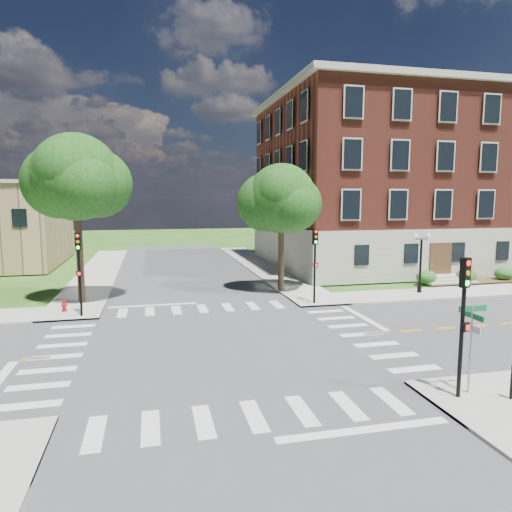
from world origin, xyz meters
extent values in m
plane|color=#295116|center=(0.00, 0.00, 0.00)|extent=(160.00, 160.00, 0.00)
cube|color=#3D3D3F|center=(0.00, 0.00, 0.01)|extent=(90.00, 12.00, 0.01)
cube|color=#3D3D3F|center=(0.00, 0.00, 0.01)|extent=(12.00, 90.00, 0.01)
cube|color=#9E9B93|center=(23.00, 7.75, 0.06)|extent=(34.00, 3.50, 0.12)
cube|color=#9E9B93|center=(7.75, 23.00, 0.06)|extent=(3.50, 34.00, 0.12)
cube|color=#9E9B93|center=(-7.75, 23.00, 0.06)|extent=(3.50, 34.00, 0.12)
cube|color=silver|center=(8.80, 3.00, 0.00)|extent=(0.40, 5.50, 0.00)
cube|color=#9E9B8B|center=(24.00, 22.00, 2.22)|extent=(30.00, 20.00, 4.20)
cube|color=maroon|center=(24.00, 22.00, 10.22)|extent=(29.55, 19.70, 11.80)
cube|color=#9E9B8B|center=(24.00, 22.00, 16.37)|extent=(30.60, 20.60, 0.50)
cube|color=#472D19|center=(20.00, 11.96, 1.82)|extent=(2.00, 0.10, 2.80)
cylinder|color=black|center=(-7.51, 10.43, 2.76)|extent=(0.44, 0.44, 5.28)
sphere|color=#103D13|center=(-7.51, 10.43, 8.15)|extent=(5.51, 5.51, 5.51)
cylinder|color=black|center=(6.16, 10.97, 2.22)|extent=(0.44, 0.44, 4.21)
sphere|color=#103D13|center=(6.16, 10.97, 6.81)|extent=(4.97, 4.97, 4.97)
cylinder|color=black|center=(7.07, -7.62, 2.02)|extent=(0.14, 0.14, 3.80)
cube|color=black|center=(7.07, -7.62, 4.42)|extent=(0.38, 0.32, 1.00)
cylinder|color=red|center=(7.07, -7.75, 4.75)|extent=(0.19, 0.11, 0.18)
cylinder|color=orange|center=(7.07, -7.75, 4.42)|extent=(0.19, 0.11, 0.18)
cylinder|color=#19E533|center=(7.07, -7.75, 4.09)|extent=(0.19, 0.11, 0.18)
cube|color=black|center=(7.07, -7.80, 2.62)|extent=(0.32, 0.22, 0.30)
cylinder|color=black|center=(7.14, 6.66, 2.02)|extent=(0.14, 0.14, 3.80)
cube|color=black|center=(7.14, 6.66, 4.42)|extent=(0.37, 0.30, 1.00)
cylinder|color=red|center=(7.14, 6.53, 4.75)|extent=(0.19, 0.10, 0.18)
cylinder|color=orange|center=(7.14, 6.53, 4.42)|extent=(0.19, 0.10, 0.18)
cylinder|color=#19E533|center=(7.14, 6.53, 4.09)|extent=(0.19, 0.10, 0.18)
cube|color=black|center=(7.14, 6.48, 2.62)|extent=(0.32, 0.20, 0.30)
cylinder|color=black|center=(-7.02, 6.68, 2.02)|extent=(0.14, 0.14, 3.80)
cube|color=black|center=(-7.02, 6.68, 4.42)|extent=(0.34, 0.25, 1.00)
cylinder|color=red|center=(-7.02, 6.55, 4.75)|extent=(0.18, 0.07, 0.18)
cylinder|color=orange|center=(-7.02, 6.55, 4.42)|extent=(0.18, 0.07, 0.18)
cylinder|color=#19E533|center=(-7.02, 6.55, 4.09)|extent=(0.18, 0.07, 0.18)
cube|color=black|center=(-7.02, 6.50, 2.62)|extent=(0.31, 0.15, 0.30)
cylinder|color=black|center=(15.66, 8.09, 0.37)|extent=(0.32, 0.32, 0.50)
cylinder|color=black|center=(15.66, 8.09, 2.02)|extent=(0.16, 0.16, 3.80)
cube|color=black|center=(15.66, 8.09, 3.97)|extent=(1.00, 0.06, 0.06)
sphere|color=white|center=(15.16, 8.09, 4.17)|extent=(0.36, 0.36, 0.36)
sphere|color=white|center=(16.16, 8.09, 4.17)|extent=(0.36, 0.36, 0.36)
cylinder|color=gray|center=(7.61, -7.42, 1.67)|extent=(0.07, 0.07, 3.10)
cube|color=#0C6636|center=(7.61, -7.42, 3.12)|extent=(1.10, 0.03, 0.20)
cube|color=#0C6636|center=(7.61, -7.42, 2.87)|extent=(0.03, 1.10, 0.20)
cube|color=silver|center=(7.66, -7.42, 2.42)|extent=(0.03, 0.75, 0.25)
cylinder|color=black|center=(8.69, -8.18, 0.72)|extent=(0.10, 0.10, 1.20)
cylinder|color=#A80C0F|center=(-8.17, 7.97, 0.17)|extent=(0.32, 0.32, 0.10)
cylinder|color=#A80C0F|center=(-8.17, 7.97, 0.42)|extent=(0.22, 0.22, 0.60)
sphere|color=#A80C0F|center=(-8.17, 7.97, 0.75)|extent=(0.24, 0.24, 0.24)
cylinder|color=#A80C0F|center=(-8.17, 7.97, 0.50)|extent=(0.35, 0.12, 0.12)
cylinder|color=#A80C0F|center=(-8.17, 7.97, 0.50)|extent=(0.12, 0.35, 0.12)
camera|label=1|loc=(-3.04, -20.52, 6.89)|focal=32.00mm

